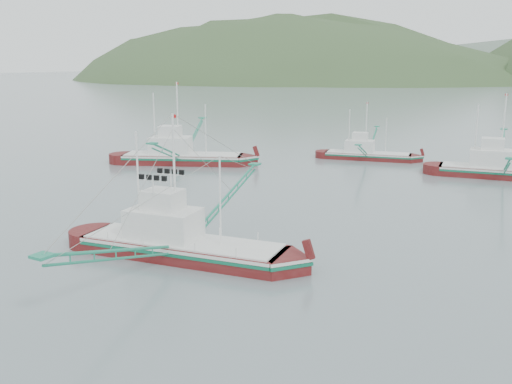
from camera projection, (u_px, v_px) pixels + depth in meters
The scene contains 6 objects.
ground at pixel (215, 251), 41.57m from camera, with size 1200.00×1200.00×0.00m, color slate.
main_boat at pixel (180, 233), 39.88m from camera, with size 15.21×26.71×10.86m.
bg_boat_left at pixel (182, 146), 76.40m from camera, with size 16.37×27.58×11.75m.
bg_boat_far at pixel (367, 149), 80.01m from camera, with size 12.22×21.16×8.67m.
bg_boat_right at pixel (503, 164), 67.37m from camera, with size 14.99×26.30×10.70m.
headland_left at pixel (280, 80), 433.34m from camera, with size 448.00×308.00×210.00m, color #334C27.
Camera 1 is at (22.13, -32.93, 13.46)m, focal length 40.00 mm.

